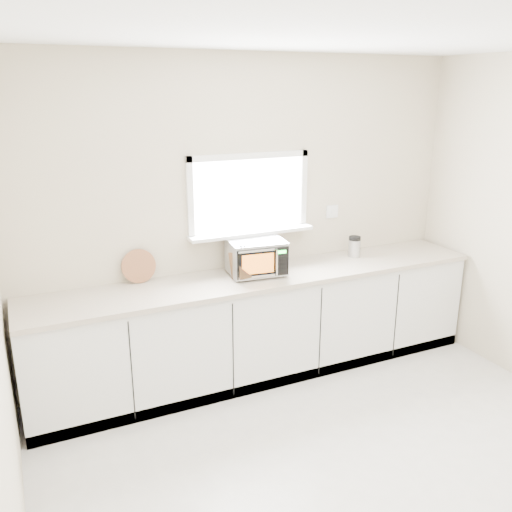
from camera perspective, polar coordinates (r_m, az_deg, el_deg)
ground at (r=3.74m, az=12.94°, el=-23.48°), size 4.00×4.00×0.00m
back_wall at (r=4.68m, az=-0.83°, el=4.29°), size 4.00×0.17×2.70m
cabinets at (r=4.73m, az=0.68°, el=-7.43°), size 3.92×0.60×0.88m
countertop at (r=4.55m, az=0.76°, el=-2.21°), size 3.92×0.64×0.04m
microwave at (r=4.51m, az=0.05°, el=-0.06°), size 0.49×0.42×0.29m
knife_block at (r=4.38m, az=-1.69°, el=-0.92°), size 0.12×0.22×0.30m
cutting_board at (r=4.42m, az=-12.24°, el=-1.05°), size 0.27×0.07×0.27m
coffee_grinder at (r=5.08m, az=10.32°, el=1.00°), size 0.14×0.14×0.20m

